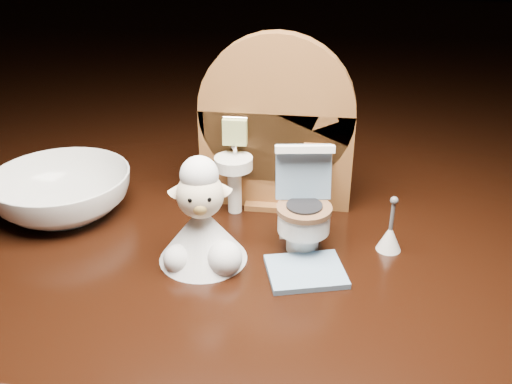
{
  "coord_description": "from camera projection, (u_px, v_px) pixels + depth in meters",
  "views": [
    {
      "loc": [
        0.04,
        -0.38,
        0.24
      ],
      "look_at": [
        -0.01,
        -0.0,
        0.05
      ],
      "focal_mm": 40.0,
      "sensor_mm": 36.0,
      "label": 1
    }
  ],
  "objects": [
    {
      "name": "backdrop_panel",
      "position": [
        275.0,
        135.0,
        0.48
      ],
      "size": [
        0.13,
        0.05,
        0.15
      ],
      "color": "brown",
      "rests_on": "ground"
    },
    {
      "name": "toy_toilet",
      "position": [
        303.0,
        210.0,
        0.44
      ],
      "size": [
        0.05,
        0.06,
        0.08
      ],
      "rotation": [
        0.0,
        0.0,
        0.15
      ],
      "color": "white",
      "rests_on": "ground"
    },
    {
      "name": "bath_mat",
      "position": [
        306.0,
        271.0,
        0.41
      ],
      "size": [
        0.06,
        0.06,
        0.0
      ],
      "primitive_type": "cube",
      "rotation": [
        0.0,
        0.0,
        0.27
      ],
      "color": "#6D8DAC",
      "rests_on": "ground"
    },
    {
      "name": "toilet_brush",
      "position": [
        390.0,
        236.0,
        0.44
      ],
      "size": [
        0.02,
        0.02,
        0.05
      ],
      "color": "white",
      "rests_on": "ground"
    },
    {
      "name": "plush_lamb",
      "position": [
        202.0,
        226.0,
        0.42
      ],
      "size": [
        0.07,
        0.07,
        0.09
      ],
      "rotation": [
        0.0,
        0.0,
        0.21
      ],
      "color": "white",
      "rests_on": "ground"
    },
    {
      "name": "ceramic_bowl",
      "position": [
        63.0,
        193.0,
        0.49
      ],
      "size": [
        0.15,
        0.15,
        0.04
      ],
      "primitive_type": "imported",
      "rotation": [
        0.0,
        0.0,
        -0.4
      ],
      "color": "white",
      "rests_on": "ground"
    }
  ]
}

